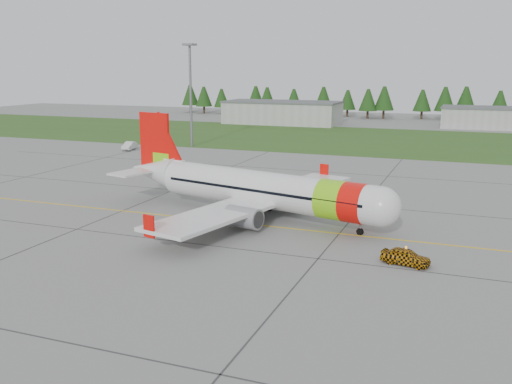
% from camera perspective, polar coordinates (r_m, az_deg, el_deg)
% --- Properties ---
extents(ground, '(320.00, 320.00, 0.00)m').
position_cam_1_polar(ground, '(52.37, -4.45, -5.39)').
color(ground, gray).
rests_on(ground, ground).
extents(aircraft, '(34.45, 32.38, 10.60)m').
position_cam_1_polar(aircraft, '(61.32, 0.36, 0.26)').
color(aircraft, silver).
rests_on(aircraft, ground).
extents(follow_me_car, '(1.67, 1.86, 4.05)m').
position_cam_1_polar(follow_me_car, '(48.41, 14.82, -4.76)').
color(follow_me_car, orange).
rests_on(follow_me_car, ground).
extents(service_van, '(1.98, 1.91, 4.82)m').
position_cam_1_polar(service_van, '(114.51, -12.57, 5.33)').
color(service_van, silver).
rests_on(service_van, ground).
extents(grass_strip, '(320.00, 50.00, 0.03)m').
position_cam_1_polar(grass_strip, '(129.75, 11.35, 5.13)').
color(grass_strip, '#30561E').
rests_on(grass_strip, ground).
extents(taxi_guideline, '(120.00, 0.25, 0.02)m').
position_cam_1_polar(taxi_guideline, '(59.37, -1.13, -3.18)').
color(taxi_guideline, gold).
rests_on(taxi_guideline, ground).
extents(hangar_west, '(32.00, 14.00, 6.00)m').
position_cam_1_polar(hangar_west, '(163.82, 2.65, 7.88)').
color(hangar_west, '#A8A8A3').
rests_on(hangar_west, ground).
extents(hangar_east, '(24.00, 12.00, 5.20)m').
position_cam_1_polar(hangar_east, '(163.51, 22.34, 6.82)').
color(hangar_east, '#A8A8A3').
rests_on(hangar_east, ground).
extents(floodlight_mast, '(0.50, 0.50, 20.00)m').
position_cam_1_polar(floodlight_mast, '(116.22, -6.54, 9.41)').
color(floodlight_mast, slate).
rests_on(floodlight_mast, ground).
extents(treeline, '(160.00, 8.00, 10.00)m').
position_cam_1_polar(treeline, '(184.53, 14.46, 8.64)').
color(treeline, '#1C3F14').
rests_on(treeline, ground).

